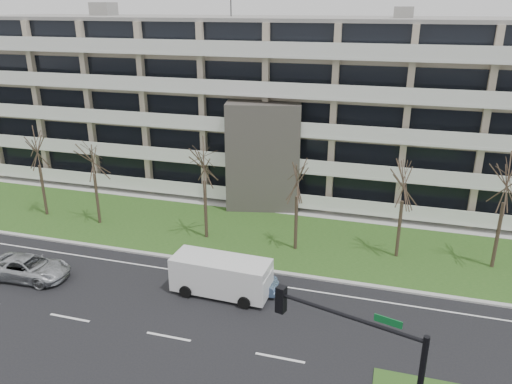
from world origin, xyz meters
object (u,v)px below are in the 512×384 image
(traffic_signal, at_px, (366,369))
(silver_pickup, at_px, (28,268))
(white_van, at_px, (222,273))
(blue_sedan, at_px, (243,281))

(traffic_signal, bearing_deg, silver_pickup, 175.29)
(silver_pickup, xyz_separation_m, white_van, (12.40, 1.72, 0.63))
(blue_sedan, bearing_deg, traffic_signal, -148.02)
(silver_pickup, relative_size, blue_sedan, 1.24)
(blue_sedan, xyz_separation_m, white_van, (-1.09, -0.57, 0.67))
(blue_sedan, relative_size, white_van, 0.71)
(silver_pickup, relative_size, white_van, 0.88)
(silver_pickup, bearing_deg, traffic_signal, -112.96)
(white_van, relative_size, traffic_signal, 0.90)
(silver_pickup, height_order, blue_sedan, silver_pickup)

